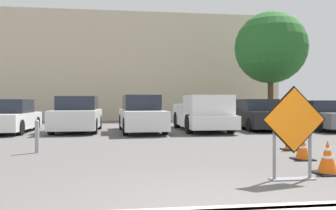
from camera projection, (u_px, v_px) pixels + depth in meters
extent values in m
plane|color=#565451|center=(154.00, 134.00, 13.60)|extent=(96.00, 96.00, 0.00)
cube|color=black|center=(294.00, 120.00, 5.56)|extent=(1.15, 0.02, 1.15)
cube|color=orange|center=(294.00, 120.00, 5.55)|extent=(1.08, 0.02, 1.08)
cube|color=slate|center=(292.00, 179.00, 5.62)|extent=(0.77, 0.20, 0.02)
cube|color=slate|center=(274.00, 150.00, 5.57)|extent=(0.04, 0.04, 1.03)
cube|color=slate|center=(310.00, 149.00, 5.65)|extent=(0.04, 0.04, 1.03)
cube|color=black|center=(328.00, 173.00, 6.06)|extent=(0.48, 0.48, 0.03)
cone|color=#EA590F|center=(328.00, 156.00, 6.05)|extent=(0.35, 0.35, 0.60)
cylinder|color=white|center=(328.00, 149.00, 6.05)|extent=(0.11, 0.11, 0.05)
cylinder|color=white|center=(328.00, 157.00, 6.05)|extent=(0.20, 0.20, 0.05)
cube|color=black|center=(303.00, 159.00, 7.54)|extent=(0.44, 0.44, 0.03)
cone|color=#EA590F|center=(303.00, 147.00, 7.54)|extent=(0.32, 0.32, 0.55)
cylinder|color=white|center=(303.00, 141.00, 7.54)|extent=(0.10, 0.10, 0.05)
cylinder|color=white|center=(303.00, 147.00, 7.54)|extent=(0.18, 0.18, 0.05)
cube|color=black|center=(291.00, 150.00, 9.04)|extent=(0.43, 0.43, 0.03)
cone|color=#EA590F|center=(291.00, 137.00, 9.04)|extent=(0.32, 0.32, 0.69)
cylinder|color=white|center=(291.00, 131.00, 9.04)|extent=(0.10, 0.10, 0.06)
cylinder|color=white|center=(291.00, 137.00, 9.04)|extent=(0.18, 0.18, 0.06)
cube|color=white|center=(10.00, 121.00, 14.17)|extent=(1.78, 4.17, 0.67)
cube|color=#1E232D|center=(11.00, 106.00, 14.27)|extent=(1.53, 1.93, 0.60)
cylinder|color=black|center=(20.00, 127.00, 13.02)|extent=(0.21, 0.63, 0.63)
cylinder|color=black|center=(36.00, 123.00, 15.56)|extent=(0.21, 0.63, 0.63)
cylinder|color=black|center=(1.00, 124.00, 15.33)|extent=(0.21, 0.63, 0.63)
cube|color=silver|center=(77.00, 119.00, 14.65)|extent=(1.91, 4.09, 0.79)
cube|color=#1E232D|center=(78.00, 103.00, 14.75)|extent=(1.67, 1.89, 0.60)
cylinder|color=black|center=(95.00, 126.00, 13.52)|extent=(0.20, 0.68, 0.68)
cylinder|color=black|center=(51.00, 126.00, 13.28)|extent=(0.20, 0.68, 0.68)
cylinder|color=black|center=(99.00, 122.00, 16.02)|extent=(0.20, 0.68, 0.68)
cylinder|color=black|center=(63.00, 122.00, 15.79)|extent=(0.20, 0.68, 0.68)
cube|color=silver|center=(141.00, 119.00, 14.49)|extent=(2.03, 4.75, 0.77)
cube|color=#1E232D|center=(141.00, 103.00, 14.60)|extent=(1.66, 2.23, 0.66)
cylinder|color=black|center=(165.00, 126.00, 13.24)|extent=(0.25, 0.73, 0.72)
cylinder|color=black|center=(126.00, 127.00, 12.93)|extent=(0.25, 0.73, 0.72)
cylinder|color=black|center=(154.00, 122.00, 16.06)|extent=(0.25, 0.73, 0.72)
cylinder|color=black|center=(121.00, 122.00, 15.75)|extent=(0.25, 0.73, 0.72)
cube|color=silver|center=(201.00, 120.00, 15.34)|extent=(2.00, 5.25, 0.55)
cube|color=silver|center=(208.00, 105.00, 14.16)|extent=(1.82, 2.11, 0.85)
cube|color=silver|center=(191.00, 108.00, 17.56)|extent=(1.86, 0.11, 0.45)
cube|color=silver|center=(214.00, 108.00, 16.49)|extent=(0.12, 2.51, 0.45)
cube|color=silver|center=(178.00, 109.00, 16.24)|extent=(0.12, 2.51, 0.45)
cylinder|color=black|center=(231.00, 124.00, 13.90)|extent=(0.25, 0.81, 0.81)
cylinder|color=black|center=(189.00, 124.00, 13.66)|extent=(0.25, 0.81, 0.81)
cylinder|color=black|center=(211.00, 120.00, 17.01)|extent=(0.25, 0.81, 0.81)
cylinder|color=black|center=(177.00, 120.00, 16.77)|extent=(0.25, 0.81, 0.81)
cube|color=black|center=(257.00, 118.00, 15.92)|extent=(1.99, 4.54, 0.74)
cube|color=#1E232D|center=(256.00, 105.00, 16.02)|extent=(1.64, 2.13, 0.56)
cylinder|color=black|center=(285.00, 125.00, 14.60)|extent=(0.24, 0.62, 0.61)
cylinder|color=black|center=(250.00, 125.00, 14.50)|extent=(0.24, 0.62, 0.61)
cylinder|color=black|center=(263.00, 121.00, 17.35)|extent=(0.24, 0.62, 0.61)
cylinder|color=black|center=(234.00, 121.00, 17.24)|extent=(0.24, 0.62, 0.61)
cube|color=slate|center=(316.00, 119.00, 15.85)|extent=(2.18, 4.68, 0.66)
cube|color=#1E232D|center=(315.00, 106.00, 15.96)|extent=(1.79, 2.21, 0.55)
cylinder|color=black|center=(319.00, 124.00, 14.29)|extent=(0.25, 0.72, 0.71)
cylinder|color=black|center=(314.00, 120.00, 17.41)|extent=(0.25, 0.72, 0.71)
cylinder|color=black|center=(284.00, 121.00, 17.08)|extent=(0.25, 0.72, 0.71)
cylinder|color=gray|center=(37.00, 137.00, 8.55)|extent=(0.11, 0.11, 0.81)
sphere|color=gray|center=(37.00, 122.00, 8.54)|extent=(0.12, 0.12, 0.12)
cube|color=beige|center=(132.00, 69.00, 25.92)|extent=(21.99, 5.00, 7.84)
cylinder|color=#513823|center=(270.00, 100.00, 18.89)|extent=(0.32, 0.32, 2.92)
sphere|color=#235B23|center=(271.00, 48.00, 18.86)|extent=(4.11, 4.11, 4.11)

